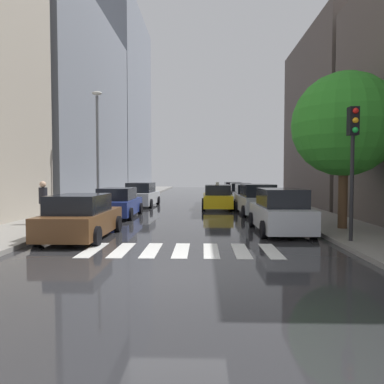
{
  "coord_description": "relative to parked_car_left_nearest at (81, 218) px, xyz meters",
  "views": [
    {
      "loc": [
        0.64,
        -7.99,
        2.28
      ],
      "look_at": [
        -0.22,
        21.48,
        0.9
      ],
      "focal_mm": 34.0,
      "sensor_mm": 36.0,
      "label": 1
    }
  ],
  "objects": [
    {
      "name": "ground_plane",
      "position": [
        3.73,
        19.1,
        -0.77
      ],
      "size": [
        28.0,
        72.0,
        0.04
      ],
      "primitive_type": "cube",
      "color": "#28282B"
    },
    {
      "name": "sidewalk_left",
      "position": [
        -2.77,
        19.1,
        -0.67
      ],
      "size": [
        3.0,
        72.0,
        0.15
      ],
      "primitive_type": "cube",
      "color": "gray",
      "rests_on": "ground"
    },
    {
      "name": "sidewalk_right",
      "position": [
        10.23,
        19.1,
        -0.67
      ],
      "size": [
        3.0,
        72.0,
        0.15
      ],
      "primitive_type": "cube",
      "color": "gray",
      "rests_on": "ground"
    },
    {
      "name": "crosswalk_stripes",
      "position": [
        3.73,
        -2.05,
        -0.74
      ],
      "size": [
        5.85,
        2.2,
        0.01
      ],
      "color": "silver",
      "rests_on": "ground"
    },
    {
      "name": "building_left_mid",
      "position": [
        -7.27,
        18.81,
        7.43
      ],
      "size": [
        6.0,
        19.92,
        16.36
      ],
      "primitive_type": "cube",
      "color": "slate",
      "rests_on": "ground"
    },
    {
      "name": "building_left_far",
      "position": [
        -7.27,
        38.68,
        11.71
      ],
      "size": [
        6.0,
        19.24,
        24.92
      ],
      "primitive_type": "cube",
      "color": "slate",
      "rests_on": "ground"
    },
    {
      "name": "building_right_mid",
      "position": [
        14.73,
        14.35,
        5.5
      ],
      "size": [
        6.0,
        12.02,
        12.49
      ],
      "primitive_type": "cube",
      "color": "#564C47",
      "rests_on": "ground"
    },
    {
      "name": "parked_car_left_nearest",
      "position": [
        0.0,
        0.0,
        0.0
      ],
      "size": [
        2.16,
        4.4,
        1.59
      ],
      "rotation": [
        0.0,
        0.0,
        1.57
      ],
      "color": "brown",
      "rests_on": "ground"
    },
    {
      "name": "parked_car_left_second",
      "position": [
        -0.2,
        6.64,
        0.0
      ],
      "size": [
        2.1,
        4.62,
        1.59
      ],
      "rotation": [
        0.0,
        0.0,
        1.58
      ],
      "color": "navy",
      "rests_on": "ground"
    },
    {
      "name": "parked_car_left_third",
      "position": [
        -0.07,
        13.39,
        0.06
      ],
      "size": [
        2.27,
        4.81,
        1.73
      ],
      "rotation": [
        0.0,
        0.0,
        1.53
      ],
      "color": "#B2B7BF",
      "rests_on": "ground"
    },
    {
      "name": "parked_car_right_nearest",
      "position": [
        7.47,
        1.58,
        0.06
      ],
      "size": [
        2.06,
        4.38,
        1.74
      ],
      "rotation": [
        0.0,
        0.0,
        1.59
      ],
      "color": "#B2B7BF",
      "rests_on": "ground"
    },
    {
      "name": "parked_car_right_second",
      "position": [
        7.51,
        8.09,
        0.07
      ],
      "size": [
        2.27,
        4.31,
        1.76
      ],
      "rotation": [
        0.0,
        0.0,
        1.61
      ],
      "color": "#B2B7BF",
      "rests_on": "ground"
    },
    {
      "name": "parked_car_right_third",
      "position": [
        7.63,
        13.31,
        0.01
      ],
      "size": [
        2.13,
        4.49,
        1.61
      ],
      "rotation": [
        0.0,
        0.0,
        1.56
      ],
      "color": "silver",
      "rests_on": "ground"
    },
    {
      "name": "parked_car_right_fourth",
      "position": [
        7.61,
        18.55,
        0.0
      ],
      "size": [
        2.11,
        4.73,
        1.59
      ],
      "rotation": [
        0.0,
        0.0,
        1.56
      ],
      "color": "black",
      "rests_on": "ground"
    },
    {
      "name": "parked_car_right_fifth",
      "position": [
        7.49,
        24.82,
        -0.01
      ],
      "size": [
        2.04,
        4.7,
        1.56
      ],
      "rotation": [
        0.0,
        0.0,
        1.58
      ],
      "color": "maroon",
      "rests_on": "ground"
    },
    {
      "name": "taxi_midroad",
      "position": [
        5.36,
        11.51,
        0.02
      ],
      "size": [
        2.07,
        4.4,
        1.81
      ],
      "rotation": [
        0.0,
        0.0,
        1.57
      ],
      "color": "yellow",
      "rests_on": "ground"
    },
    {
      "name": "pedestrian_foreground",
      "position": [
        -2.56,
        2.67,
        0.39
      ],
      "size": [
        0.36,
        0.36,
        1.86
      ],
      "rotation": [
        0.0,
        0.0,
        5.39
      ],
      "color": "gray",
      "rests_on": "sidewalk_left"
    },
    {
      "name": "street_tree_right",
      "position": [
        9.99,
        1.78,
        3.53
      ],
      "size": [
        4.1,
        4.1,
        6.19
      ],
      "color": "#513823",
      "rests_on": "sidewalk_right"
    },
    {
      "name": "traffic_light_right_corner",
      "position": [
        9.18,
        -1.07,
        2.54
      ],
      "size": [
        0.3,
        0.42,
        4.3
      ],
      "color": "black",
      "rests_on": "sidewalk_right"
    },
    {
      "name": "lamp_post_left",
      "position": [
        -1.82,
        8.43,
        3.45
      ],
      "size": [
        0.6,
        0.28,
        7.04
      ],
      "color": "#595B60",
      "rests_on": "sidewalk_left"
    }
  ]
}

